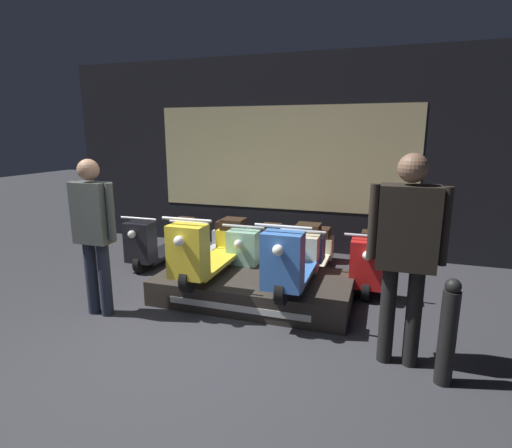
{
  "coord_description": "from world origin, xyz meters",
  "views": [
    {
      "loc": [
        1.69,
        -2.75,
        1.96
      ],
      "look_at": [
        0.1,
        2.07,
        0.81
      ],
      "focal_mm": 28.0,
      "sensor_mm": 36.0,
      "label": 1
    }
  ],
  "objects_px": {
    "scooter_backrow_0": "(164,240)",
    "scooter_backrow_3": "(311,254)",
    "scooter_display_left": "(213,248)",
    "scooter_display_right": "(296,256)",
    "person_left_browsing": "(94,227)",
    "scooter_backrow_4": "(369,260)",
    "scooter_backrow_2": "(258,249)",
    "scooter_backrow_1": "(209,245)",
    "person_right_browsing": "(407,242)",
    "street_bollard": "(448,333)"
  },
  "relations": [
    {
      "from": "scooter_display_left",
      "to": "person_right_browsing",
      "type": "relative_size",
      "value": 0.95
    },
    {
      "from": "scooter_backrow_1",
      "to": "scooter_display_right",
      "type": "bearing_deg",
      "value": -33.98
    },
    {
      "from": "scooter_backrow_2",
      "to": "scooter_backrow_3",
      "type": "height_order",
      "value": "same"
    },
    {
      "from": "scooter_backrow_0",
      "to": "scooter_backrow_3",
      "type": "relative_size",
      "value": 1.0
    },
    {
      "from": "scooter_display_right",
      "to": "street_bollard",
      "type": "bearing_deg",
      "value": -36.67
    },
    {
      "from": "scooter_backrow_4",
      "to": "person_left_browsing",
      "type": "bearing_deg",
      "value": -145.0
    },
    {
      "from": "scooter_display_left",
      "to": "scooter_backrow_2",
      "type": "xyz_separation_m",
      "value": [
        0.23,
        1.07,
        -0.29
      ]
    },
    {
      "from": "scooter_display_right",
      "to": "scooter_backrow_0",
      "type": "height_order",
      "value": "scooter_display_right"
    },
    {
      "from": "scooter_backrow_1",
      "to": "street_bollard",
      "type": "distance_m",
      "value": 3.72
    },
    {
      "from": "scooter_backrow_4",
      "to": "person_right_browsing",
      "type": "xyz_separation_m",
      "value": [
        0.34,
        -1.94,
        0.78
      ]
    },
    {
      "from": "scooter_display_left",
      "to": "person_right_browsing",
      "type": "distance_m",
      "value": 2.36
    },
    {
      "from": "scooter_backrow_2",
      "to": "scooter_display_left",
      "type": "bearing_deg",
      "value": -102.42
    },
    {
      "from": "person_left_browsing",
      "to": "scooter_backrow_2",
      "type": "bearing_deg",
      "value": 58.04
    },
    {
      "from": "scooter_backrow_1",
      "to": "scooter_backrow_3",
      "type": "bearing_deg",
      "value": 0.0
    },
    {
      "from": "scooter_display_right",
      "to": "scooter_backrow_1",
      "type": "relative_size",
      "value": 1.0
    },
    {
      "from": "scooter_display_right",
      "to": "scooter_backrow_3",
      "type": "relative_size",
      "value": 1.0
    },
    {
      "from": "scooter_display_left",
      "to": "scooter_backrow_0",
      "type": "distance_m",
      "value": 1.73
    },
    {
      "from": "scooter_display_left",
      "to": "scooter_backrow_4",
      "type": "xyz_separation_m",
      "value": [
        1.8,
        1.07,
        -0.29
      ]
    },
    {
      "from": "scooter_backrow_2",
      "to": "scooter_backrow_1",
      "type": "bearing_deg",
      "value": 180.0
    },
    {
      "from": "scooter_backrow_4",
      "to": "person_right_browsing",
      "type": "relative_size",
      "value": 0.95
    },
    {
      "from": "scooter_backrow_4",
      "to": "scooter_backrow_0",
      "type": "bearing_deg",
      "value": 180.0
    },
    {
      "from": "scooter_backrow_1",
      "to": "scooter_backrow_3",
      "type": "distance_m",
      "value": 1.56
    },
    {
      "from": "scooter_display_right",
      "to": "person_left_browsing",
      "type": "relative_size",
      "value": 1.01
    },
    {
      "from": "scooter_backrow_3",
      "to": "person_right_browsing",
      "type": "height_order",
      "value": "person_right_browsing"
    },
    {
      "from": "person_left_browsing",
      "to": "scooter_display_left",
      "type": "bearing_deg",
      "value": 41.93
    },
    {
      "from": "scooter_backrow_1",
      "to": "street_bollard",
      "type": "relative_size",
      "value": 1.95
    },
    {
      "from": "scooter_display_right",
      "to": "scooter_backrow_3",
      "type": "height_order",
      "value": "scooter_display_right"
    },
    {
      "from": "scooter_backrow_1",
      "to": "scooter_backrow_4",
      "type": "height_order",
      "value": "same"
    },
    {
      "from": "scooter_display_left",
      "to": "street_bollard",
      "type": "height_order",
      "value": "scooter_display_left"
    },
    {
      "from": "scooter_backrow_0",
      "to": "scooter_display_right",
      "type": "bearing_deg",
      "value": -24.27
    },
    {
      "from": "scooter_display_left",
      "to": "scooter_display_right",
      "type": "relative_size",
      "value": 1.0
    },
    {
      "from": "scooter_display_left",
      "to": "scooter_backrow_0",
      "type": "relative_size",
      "value": 1.0
    },
    {
      "from": "scooter_backrow_2",
      "to": "person_left_browsing",
      "type": "xyz_separation_m",
      "value": [
        -1.21,
        -1.94,
        0.68
      ]
    },
    {
      "from": "person_left_browsing",
      "to": "scooter_backrow_0",
      "type": "bearing_deg",
      "value": 100.23
    },
    {
      "from": "street_bollard",
      "to": "scooter_backrow_0",
      "type": "bearing_deg",
      "value": 150.64
    },
    {
      "from": "scooter_backrow_0",
      "to": "scooter_backrow_4",
      "type": "distance_m",
      "value": 3.13
    },
    {
      "from": "scooter_display_right",
      "to": "person_right_browsing",
      "type": "relative_size",
      "value": 0.95
    },
    {
      "from": "scooter_display_right",
      "to": "scooter_backrow_0",
      "type": "relative_size",
      "value": 1.0
    },
    {
      "from": "scooter_backrow_2",
      "to": "person_right_browsing",
      "type": "xyz_separation_m",
      "value": [
        1.9,
        -1.94,
        0.78
      ]
    },
    {
      "from": "scooter_backrow_4",
      "to": "scooter_backrow_2",
      "type": "bearing_deg",
      "value": 180.0
    },
    {
      "from": "scooter_backrow_0",
      "to": "street_bollard",
      "type": "xyz_separation_m",
      "value": [
        3.81,
        -2.15,
        0.13
      ]
    },
    {
      "from": "scooter_backrow_0",
      "to": "street_bollard",
      "type": "bearing_deg",
      "value": -29.36
    },
    {
      "from": "scooter_backrow_2",
      "to": "scooter_backrow_4",
      "type": "relative_size",
      "value": 1.0
    },
    {
      "from": "scooter_display_right",
      "to": "person_right_browsing",
      "type": "bearing_deg",
      "value": -38.5
    },
    {
      "from": "scooter_backrow_1",
      "to": "scooter_backrow_2",
      "type": "height_order",
      "value": "same"
    },
    {
      "from": "scooter_backrow_0",
      "to": "person_left_browsing",
      "type": "distance_m",
      "value": 2.09
    },
    {
      "from": "scooter_backrow_2",
      "to": "person_left_browsing",
      "type": "bearing_deg",
      "value": -121.96
    },
    {
      "from": "scooter_backrow_4",
      "to": "scooter_display_left",
      "type": "bearing_deg",
      "value": -149.36
    },
    {
      "from": "scooter_display_left",
      "to": "scooter_backrow_1",
      "type": "xyz_separation_m",
      "value": [
        -0.55,
        1.07,
        -0.29
      ]
    },
    {
      "from": "scooter_backrow_0",
      "to": "scooter_backrow_3",
      "type": "height_order",
      "value": "same"
    }
  ]
}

